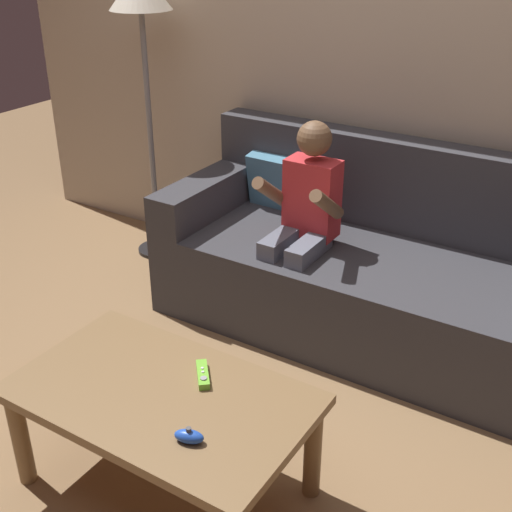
{
  "coord_description": "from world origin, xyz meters",
  "views": [
    {
      "loc": [
        1.18,
        -1.47,
        1.77
      ],
      "look_at": [
        -0.04,
        0.48,
        0.6
      ],
      "focal_mm": 46.67,
      "sensor_mm": 36.0,
      "label": 1
    }
  ],
  "objects": [
    {
      "name": "couch",
      "position": [
        0.15,
        1.14,
        0.3
      ],
      "size": [
        1.87,
        0.8,
        0.86
      ],
      "color": "#38383D",
      "rests_on": "ground"
    },
    {
      "name": "game_remote_lime_near_edge",
      "position": [
        0.08,
        -0.05,
        0.42
      ],
      "size": [
        0.12,
        0.13,
        0.03
      ],
      "color": "#72C638",
      "rests_on": "coffee_table"
    },
    {
      "name": "ground_plane",
      "position": [
        0.0,
        0.0,
        0.0
      ],
      "size": [
        9.06,
        9.06,
        0.0
      ],
      "primitive_type": "plane",
      "color": "olive"
    },
    {
      "name": "wall_back",
      "position": [
        0.0,
        1.53,
        1.25
      ],
      "size": [
        4.53,
        0.05,
        2.5
      ],
      "primitive_type": "cube",
      "color": "#B2A38E",
      "rests_on": "ground"
    },
    {
      "name": "person_seated_on_couch",
      "position": [
        -0.09,
        0.95,
        0.56
      ],
      "size": [
        0.34,
        0.41,
        0.99
      ],
      "color": "slate",
      "rests_on": "ground"
    },
    {
      "name": "floor_lamp",
      "position": [
        -1.19,
        1.23,
        1.34
      ],
      "size": [
        0.32,
        0.32,
        1.55
      ],
      "color": "black",
      "rests_on": "ground"
    },
    {
      "name": "nunchuk_blue",
      "position": [
        0.23,
        -0.32,
        0.43
      ],
      "size": [
        0.1,
        0.07,
        0.05
      ],
      "color": "blue",
      "rests_on": "coffee_table"
    },
    {
      "name": "coffee_table",
      "position": [
        0.01,
        -0.19,
        0.35
      ],
      "size": [
        0.97,
        0.58,
        0.41
      ],
      "color": "brown",
      "rests_on": "ground"
    }
  ]
}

